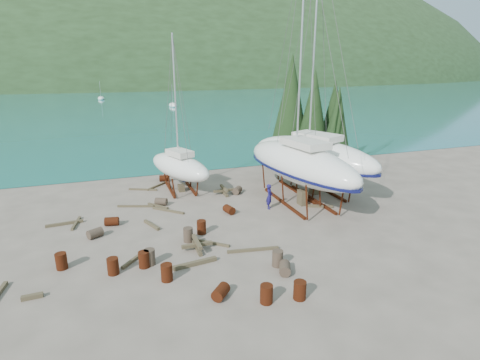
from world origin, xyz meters
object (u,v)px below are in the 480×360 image
object	(u,v)px
large_sailboat_near	(300,163)
worker	(269,196)
small_sailboat_shore	(179,166)
large_sailboat_far	(312,155)

from	to	relation	value
large_sailboat_near	worker	bearing A→B (deg)	-178.55
worker	large_sailboat_near	bearing A→B (deg)	-49.53
small_sailboat_shore	worker	distance (m)	8.65
small_sailboat_shore	worker	size ratio (longest dim) A/B	6.71
large_sailboat_far	worker	size ratio (longest dim) A/B	10.25
large_sailboat_near	large_sailboat_far	bearing A→B (deg)	32.84
large_sailboat_near	small_sailboat_shore	distance (m)	10.23
large_sailboat_far	worker	xyz separation A→B (m)	(-4.90, -2.46, -2.22)
large_sailboat_far	small_sailboat_shore	distance (m)	11.17
large_sailboat_near	large_sailboat_far	size ratio (longest dim) A/B	1.01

